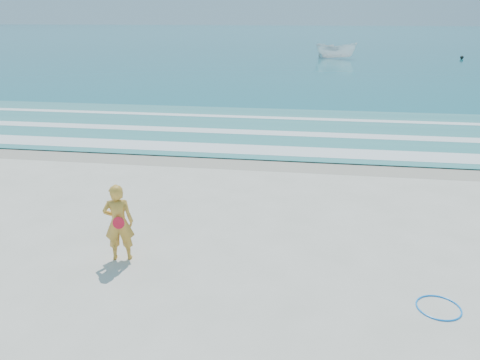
# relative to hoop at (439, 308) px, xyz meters

# --- Properties ---
(ground) EXTENTS (400.00, 400.00, 0.00)m
(ground) POSITION_rel_hoop_xyz_m (-4.54, -0.17, -0.02)
(ground) COLOR silver
(ground) RESTS_ON ground
(wet_sand) EXTENTS (400.00, 2.40, 0.00)m
(wet_sand) POSITION_rel_hoop_xyz_m (-4.54, 8.83, -0.01)
(wet_sand) COLOR #B2A893
(wet_sand) RESTS_ON ground
(ocean) EXTENTS (400.00, 190.00, 0.04)m
(ocean) POSITION_rel_hoop_xyz_m (-4.54, 104.83, 0.00)
(ocean) COLOR #19727F
(ocean) RESTS_ON ground
(shallow) EXTENTS (400.00, 10.00, 0.01)m
(shallow) POSITION_rel_hoop_xyz_m (-4.54, 13.83, 0.03)
(shallow) COLOR #59B7AD
(shallow) RESTS_ON ocean
(foam_near) EXTENTS (400.00, 1.40, 0.01)m
(foam_near) POSITION_rel_hoop_xyz_m (-4.54, 10.13, 0.04)
(foam_near) COLOR white
(foam_near) RESTS_ON shallow
(foam_mid) EXTENTS (400.00, 0.90, 0.01)m
(foam_mid) POSITION_rel_hoop_xyz_m (-4.54, 13.03, 0.04)
(foam_mid) COLOR white
(foam_mid) RESTS_ON shallow
(foam_far) EXTENTS (400.00, 0.60, 0.01)m
(foam_far) POSITION_rel_hoop_xyz_m (-4.54, 16.33, 0.04)
(foam_far) COLOR white
(foam_far) RESTS_ON shallow
(hoop) EXTENTS (0.86, 0.86, 0.03)m
(hoop) POSITION_rel_hoop_xyz_m (0.00, 0.00, 0.00)
(hoop) COLOR #0E86FF
(hoop) RESTS_ON ground
(boat) EXTENTS (5.15, 2.89, 1.88)m
(boat) POSITION_rel_hoop_xyz_m (0.14, 50.93, 0.96)
(boat) COLOR white
(boat) RESTS_ON ocean
(buoy) EXTENTS (0.41, 0.41, 0.41)m
(buoy) POSITION_rel_hoop_xyz_m (14.96, 52.50, 0.23)
(buoy) COLOR black
(buoy) RESTS_ON ocean
(woman) EXTENTS (0.74, 0.58, 1.80)m
(woman) POSITION_rel_hoop_xyz_m (-6.70, 0.93, 0.89)
(woman) COLOR gold
(woman) RESTS_ON ground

